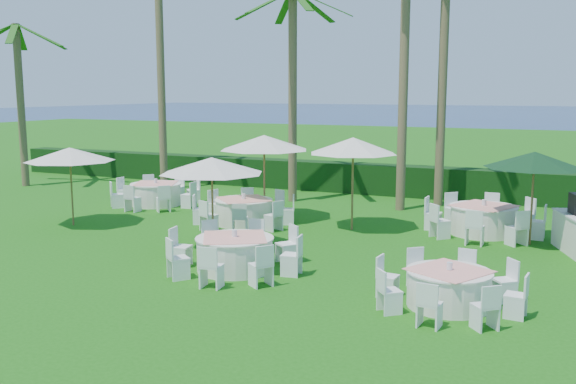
% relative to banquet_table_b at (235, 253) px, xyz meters
% --- Properties ---
extents(ground, '(120.00, 120.00, 0.00)m').
position_rel_banquet_table_b_xyz_m(ground, '(-1.42, 0.19, -0.42)').
color(ground, '#185B0F').
rests_on(ground, ground).
extents(hedge, '(34.00, 1.00, 1.20)m').
position_rel_banquet_table_b_xyz_m(hedge, '(-1.42, 12.19, 0.18)').
color(hedge, black).
rests_on(hedge, ground).
extents(ocean, '(260.00, 260.00, 0.00)m').
position_rel_banquet_table_b_xyz_m(ocean, '(-1.42, 102.19, -0.42)').
color(ocean, '#071747').
rests_on(ocean, ground).
extents(banquet_table_b, '(3.20, 3.20, 0.96)m').
position_rel_banquet_table_b_xyz_m(banquet_table_b, '(0.00, 0.00, 0.00)').
color(banquet_table_b, white).
rests_on(banquet_table_b, ground).
extents(banquet_table_c, '(2.90, 2.90, 0.89)m').
position_rel_banquet_table_b_xyz_m(banquet_table_c, '(5.01, -0.51, -0.04)').
color(banquet_table_c, white).
rests_on(banquet_table_c, ground).
extents(banquet_table_d, '(3.22, 3.22, 0.98)m').
position_rel_banquet_table_b_xyz_m(banquet_table_d, '(-6.81, 6.37, 0.01)').
color(banquet_table_d, white).
rests_on(banquet_table_d, ground).
extents(banquet_table_e, '(3.10, 3.10, 0.96)m').
position_rel_banquet_table_b_xyz_m(banquet_table_e, '(-2.30, 4.72, -0.00)').
color(banquet_table_e, white).
rests_on(banquet_table_e, ground).
extents(banquet_table_f, '(3.39, 3.39, 1.02)m').
position_rel_banquet_table_b_xyz_m(banquet_table_f, '(4.75, 6.33, 0.03)').
color(banquet_table_f, white).
rests_on(banquet_table_f, ground).
extents(umbrella_a, '(2.71, 2.71, 2.43)m').
position_rel_banquet_table_b_xyz_m(umbrella_a, '(-7.05, 2.37, 1.79)').
color(umbrella_a, brown).
rests_on(umbrella_a, ground).
extents(umbrella_b, '(2.75, 2.75, 2.44)m').
position_rel_banquet_table_b_xyz_m(umbrella_b, '(-1.52, 1.56, 1.80)').
color(umbrella_b, brown).
rests_on(umbrella_b, ground).
extents(umbrella_c, '(2.90, 2.90, 2.75)m').
position_rel_banquet_table_b_xyz_m(umbrella_c, '(-2.02, 5.62, 2.08)').
color(umbrella_c, brown).
rests_on(umbrella_c, ground).
extents(umbrella_d, '(2.67, 2.67, 2.78)m').
position_rel_banquet_table_b_xyz_m(umbrella_d, '(1.06, 5.34, 2.12)').
color(umbrella_d, brown).
rests_on(umbrella_d, ground).
extents(umbrella_green, '(2.67, 2.67, 2.54)m').
position_rel_banquet_table_b_xyz_m(umbrella_green, '(6.09, 5.53, 1.90)').
color(umbrella_green, brown).
rests_on(umbrella_green, ground).
extents(palm_a, '(4.36, 4.27, 10.88)m').
position_rel_banquet_table_b_xyz_m(palm_a, '(-8.77, 9.66, 5.49)').
color(palm_a, brown).
rests_on(palm_a, ground).
extents(palm_b, '(4.39, 4.21, 7.74)m').
position_rel_banquet_table_b_xyz_m(palm_b, '(-2.62, 9.22, 3.89)').
color(palm_b, brown).
rests_on(palm_b, ground).
extents(palm_c, '(4.40, 4.13, 11.44)m').
position_rel_banquet_table_b_xyz_m(palm_c, '(1.56, 9.13, 5.78)').
color(palm_c, brown).
rests_on(palm_c, ground).
extents(palm_d, '(4.40, 4.13, 9.34)m').
position_rel_banquet_table_b_xyz_m(palm_d, '(2.61, 10.54, 4.71)').
color(palm_d, brown).
rests_on(palm_d, ground).
extents(palm_f, '(4.39, 4.20, 6.96)m').
position_rel_banquet_table_b_xyz_m(palm_f, '(-14.91, 7.97, 3.49)').
color(palm_f, brown).
rests_on(palm_f, ground).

